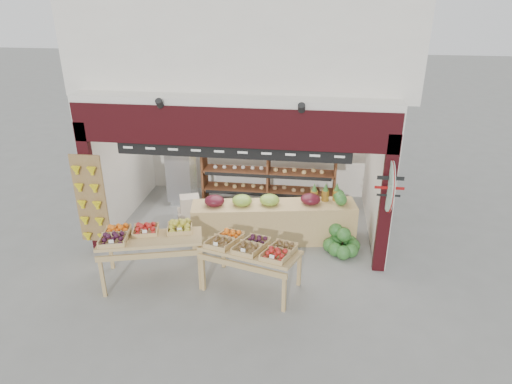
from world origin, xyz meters
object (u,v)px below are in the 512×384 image
object	(u,v)px
display_table_left	(144,236)
display_table_right	(251,248)
watermelon_pile	(342,243)
cardboard_stack	(200,213)
mid_counter	(273,221)
back_shelving	(269,158)
refrigerator	(182,167)

from	to	relation	value
display_table_left	display_table_right	xyz separation A→B (m)	(1.91, -0.08, -0.04)
display_table_right	watermelon_pile	world-z (taller)	display_table_right
display_table_left	display_table_right	world-z (taller)	display_table_left
cardboard_stack	mid_counter	distance (m)	1.77
back_shelving	display_table_left	bearing A→B (deg)	-118.34
cardboard_stack	display_table_left	world-z (taller)	display_table_left
display_table_left	cardboard_stack	bearing A→B (deg)	78.48
display_table_right	watermelon_pile	xyz separation A→B (m)	(1.61, 1.39, -0.60)
mid_counter	display_table_right	bearing A→B (deg)	-97.01
display_table_left	watermelon_pile	xyz separation A→B (m)	(3.53, 1.32, -0.65)
display_table_left	mid_counter	bearing A→B (deg)	37.31
cardboard_stack	display_table_right	bearing A→B (deg)	-56.06
cardboard_stack	back_shelving	bearing A→B (deg)	42.20
display_table_left	watermelon_pile	size ratio (longest dim) A/B	2.62
back_shelving	cardboard_stack	world-z (taller)	back_shelving
back_shelving	cardboard_stack	xyz separation A→B (m)	(-1.39, -1.26, -0.90)
display_table_left	display_table_right	distance (m)	1.91
display_table_right	mid_counter	bearing A→B (deg)	82.99
mid_counter	watermelon_pile	bearing A→B (deg)	-12.05
back_shelving	mid_counter	distance (m)	1.93
refrigerator	display_table_left	size ratio (longest dim) A/B	0.88
mid_counter	watermelon_pile	world-z (taller)	mid_counter
refrigerator	mid_counter	bearing A→B (deg)	-53.83
back_shelving	cardboard_stack	distance (m)	2.09
back_shelving	refrigerator	xyz separation A→B (m)	(-2.11, -0.06, -0.30)
mid_counter	back_shelving	bearing A→B (deg)	99.44
back_shelving	refrigerator	size ratio (longest dim) A/B	1.85
cardboard_stack	watermelon_pile	world-z (taller)	cardboard_stack
display_table_left	display_table_right	bearing A→B (deg)	-2.31
cardboard_stack	watermelon_pile	distance (m)	3.20
mid_counter	display_table_left	world-z (taller)	display_table_left
back_shelving	watermelon_pile	distance (m)	2.85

